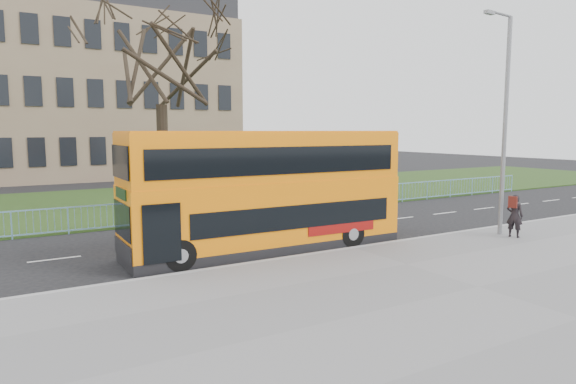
{
  "coord_description": "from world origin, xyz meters",
  "views": [
    {
      "loc": [
        -10.86,
        -15.25,
        4.15
      ],
      "look_at": [
        -1.1,
        1.0,
        1.85
      ],
      "focal_mm": 32.0,
      "sensor_mm": 36.0,
      "label": 1
    }
  ],
  "objects": [
    {
      "name": "ground",
      "position": [
        0.0,
        0.0,
        0.0
      ],
      "size": [
        120.0,
        120.0,
        0.0
      ],
      "primitive_type": "plane",
      "color": "black",
      "rests_on": "ground"
    },
    {
      "name": "pavement",
      "position": [
        0.0,
        -6.75,
        0.06
      ],
      "size": [
        80.0,
        10.5,
        0.12
      ],
      "primitive_type": "cube",
      "color": "slate",
      "rests_on": "ground"
    },
    {
      "name": "kerb",
      "position": [
        0.0,
        -1.55,
        0.07
      ],
      "size": [
        80.0,
        0.2,
        0.14
      ],
      "primitive_type": "cube",
      "color": "gray",
      "rests_on": "ground"
    },
    {
      "name": "grass_verge",
      "position": [
        0.0,
        14.3,
        0.04
      ],
      "size": [
        80.0,
        15.4,
        0.08
      ],
      "primitive_type": "cube",
      "color": "#243D16",
      "rests_on": "ground"
    },
    {
      "name": "guard_railing",
      "position": [
        0.0,
        6.6,
        0.55
      ],
      "size": [
        40.0,
        0.12,
        1.1
      ],
      "primitive_type": null,
      "color": "#79B2D7",
      "rests_on": "ground"
    },
    {
      "name": "bare_tree",
      "position": [
        -3.0,
        10.0,
        6.41
      ],
      "size": [
        8.87,
        8.87,
        12.67
      ],
      "primitive_type": null,
      "color": "black",
      "rests_on": "grass_verge"
    },
    {
      "name": "civic_building",
      "position": [
        -5.0,
        35.0,
        7.0
      ],
      "size": [
        30.0,
        15.0,
        14.0
      ],
      "primitive_type": "cube",
      "color": "#7F6751",
      "rests_on": "ground"
    },
    {
      "name": "yellow_bus",
      "position": [
        -2.5,
        0.02,
        2.18
      ],
      "size": [
        9.74,
        2.5,
        4.07
      ],
      "rotation": [
        0.0,
        0.0,
        -0.02
      ],
      "color": "orange",
      "rests_on": "ground"
    },
    {
      "name": "pedestrian",
      "position": [
        6.29,
        -3.3,
        0.93
      ],
      "size": [
        0.58,
        0.69,
        1.63
      ],
      "primitive_type": "imported",
      "rotation": [
        0.0,
        0.0,
        1.94
      ],
      "color": "black",
      "rests_on": "pavement"
    },
    {
      "name": "street_lamp",
      "position": [
        6.23,
        -2.67,
        4.65
      ],
      "size": [
        1.75,
        0.38,
        8.26
      ],
      "rotation": [
        0.0,
        0.0,
        0.12
      ],
      "color": "gray",
      "rests_on": "pavement"
    }
  ]
}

